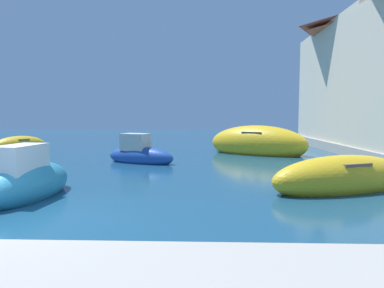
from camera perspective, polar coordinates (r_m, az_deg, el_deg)
name	(u,v)px	position (r m, az deg, el deg)	size (l,w,h in m)	color
ground	(25,226)	(7.16, -25.44, -11.99)	(80.00, 80.00, 0.00)	navy
quay_promenade	(270,222)	(6.06, 12.59, -12.21)	(44.00, 32.00, 0.50)	#ADA89E
moored_boat_0	(140,154)	(14.82, -8.50, -1.66)	(3.23, 2.17, 1.42)	#1E479E
moored_boat_2	(19,146)	(21.10, -26.24, -0.31)	(2.61, 3.28, 1.11)	gold
moored_boat_3	(343,178)	(10.19, 23.33, -5.04)	(4.50, 2.83, 1.21)	gold
moored_boat_4	(27,182)	(9.42, -25.23, -5.56)	(1.58, 3.17, 1.55)	teal
moored_boat_6	(257,144)	(18.26, 10.57, 0.05)	(5.50, 4.44, 1.88)	gold
waterfront_building_annex	(371,74)	(23.50, 27.06, 10.13)	(6.08, 10.24, 7.69)	beige
waterfront_building_far	(371,77)	(23.51, 27.01, 9.70)	(5.42, 10.17, 7.36)	silver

